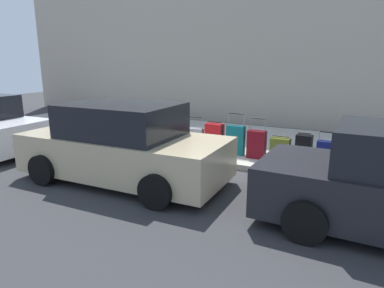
{
  "coord_description": "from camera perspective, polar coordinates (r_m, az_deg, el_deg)",
  "views": [
    {
      "loc": [
        -4.18,
        7.23,
        2.52
      ],
      "look_at": [
        -0.55,
        0.22,
        0.57
      ],
      "focal_mm": 31.48,
      "sensor_mm": 36.0,
      "label": 1
    }
  ],
  "objects": [
    {
      "name": "ground_plane",
      "position": [
        8.72,
        -2.51,
        -2.9
      ],
      "size": [
        40.0,
        40.0,
        0.0
      ],
      "primitive_type": "plane",
      "color": "#333335"
    },
    {
      "name": "sidewalk_curb",
      "position": [
        10.86,
        4.07,
        0.85
      ],
      "size": [
        18.0,
        5.0,
        0.14
      ],
      "primitive_type": "cube",
      "color": "#ADA89E",
      "rests_on": "ground_plane"
    },
    {
      "name": "suitcase_silver_0",
      "position": [
        8.34,
        25.71,
        -2.24
      ],
      "size": [
        0.4,
        0.22,
        0.78
      ],
      "color": "#9EA0A8",
      "rests_on": "sidewalk_curb"
    },
    {
      "name": "suitcase_navy_1",
      "position": [
        8.29,
        21.91,
        -1.61
      ],
      "size": [
        0.47,
        0.25,
        0.83
      ],
      "color": "navy",
      "rests_on": "sidewalk_curb"
    },
    {
      "name": "suitcase_black_2",
      "position": [
        8.42,
        18.37,
        -0.8
      ],
      "size": [
        0.38,
        0.28,
        0.74
      ],
      "color": "black",
      "rests_on": "sidewalk_curb"
    },
    {
      "name": "suitcase_olive_3",
      "position": [
        8.47,
        14.69,
        -0.88
      ],
      "size": [
        0.47,
        0.27,
        0.62
      ],
      "color": "#59601E",
      "rests_on": "sidewalk_curb"
    },
    {
      "name": "suitcase_maroon_4",
      "position": [
        8.55,
        10.89,
        -0.05
      ],
      "size": [
        0.45,
        0.26,
        1.02
      ],
      "color": "maroon",
      "rests_on": "sidewalk_curb"
    },
    {
      "name": "suitcase_teal_5",
      "position": [
        8.8,
        7.4,
        0.69
      ],
      "size": [
        0.48,
        0.2,
        1.09
      ],
      "color": "#0F606B",
      "rests_on": "sidewalk_curb"
    },
    {
      "name": "suitcase_red_6",
      "position": [
        9.01,
        3.82,
        1.08
      ],
      "size": [
        0.49,
        0.28,
        0.82
      ],
      "color": "red",
      "rests_on": "sidewalk_curb"
    },
    {
      "name": "suitcase_silver_7",
      "position": [
        9.3,
        0.51,
        0.96
      ],
      "size": [
        0.48,
        0.24,
        0.91
      ],
      "color": "#9EA0A8",
      "rests_on": "sidewalk_curb"
    },
    {
      "name": "suitcase_navy_8",
      "position": [
        9.47,
        -3.04,
        1.71
      ],
      "size": [
        0.5,
        0.27,
        0.82
      ],
      "color": "navy",
      "rests_on": "sidewalk_curb"
    },
    {
      "name": "suitcase_black_9",
      "position": [
        9.84,
        -5.88,
        1.76
      ],
      "size": [
        0.47,
        0.21,
        0.69
      ],
      "color": "black",
      "rests_on": "sidewalk_curb"
    },
    {
      "name": "suitcase_olive_10",
      "position": [
        10.18,
        -8.54,
        2.27
      ],
      "size": [
        0.45,
        0.28,
        0.76
      ],
      "color": "#59601E",
      "rests_on": "sidewalk_curb"
    },
    {
      "name": "fire_hydrant",
      "position": [
        10.7,
        -12.61,
        2.91
      ],
      "size": [
        0.39,
        0.21,
        0.76
      ],
      "color": "red",
      "rests_on": "sidewalk_curb"
    },
    {
      "name": "bollard_post",
      "position": [
        11.04,
        -15.87,
        3.06
      ],
      "size": [
        0.15,
        0.15,
        0.8
      ],
      "primitive_type": "cylinder",
      "color": "#333338",
      "rests_on": "sidewalk_curb"
    },
    {
      "name": "parked_car_beige_1",
      "position": [
        7.26,
        -11.57,
        -0.25
      ],
      "size": [
        4.48,
        2.2,
        1.67
      ],
      "color": "tan",
      "rests_on": "ground_plane"
    }
  ]
}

